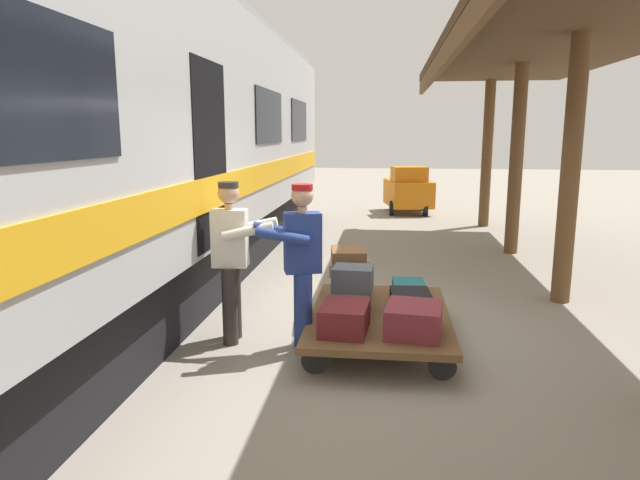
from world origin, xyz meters
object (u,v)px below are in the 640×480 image
at_px(suitcase_burgundy_valise, 414,320).
at_px(suitcase_black_hardshell, 411,304).
at_px(suitcase_red_plastic, 352,285).
at_px(baggage_tug, 408,191).
at_px(suitcase_maroon_trunk, 345,318).
at_px(suitcase_tan_vintage, 350,268).
at_px(suitcase_brown_leather, 348,256).
at_px(porter_in_overalls, 301,262).
at_px(suitcase_teal_softside, 409,290).
at_px(suitcase_slate_roller, 353,278).
at_px(train_car, 80,145).
at_px(luggage_cart, 380,317).
at_px(suitcase_olive_duffel, 349,301).
at_px(porter_by_door, 232,256).

distance_m(suitcase_burgundy_valise, suitcase_black_hardshell, 0.60).
xyz_separation_m(suitcase_red_plastic, baggage_tug, (-0.96, -9.38, 0.18)).
bearing_deg(suitcase_maroon_trunk, suitcase_tan_vintage, -88.65).
xyz_separation_m(suitcase_red_plastic, suitcase_brown_leather, (0.05, -0.04, 0.35)).
height_order(suitcase_tan_vintage, porter_in_overalls, porter_in_overalls).
bearing_deg(suitcase_burgundy_valise, suitcase_maroon_trunk, 0.00).
height_order(suitcase_teal_softside, suitcase_slate_roller, suitcase_slate_roller).
bearing_deg(suitcase_tan_vintage, train_car, 7.44).
bearing_deg(luggage_cart, suitcase_black_hardshell, 180.00).
bearing_deg(suitcase_teal_softside, suitcase_black_hardshell, 90.00).
xyz_separation_m(suitcase_red_plastic, suitcase_olive_duffel, (0.00, 0.60, -0.01)).
relative_size(suitcase_red_plastic, suitcase_black_hardshell, 0.84).
relative_size(suitcase_brown_leather, baggage_tug, 0.27).
distance_m(suitcase_olive_duffel, suitcase_tan_vintage, 0.65).
height_order(luggage_cart, porter_in_overalls, porter_in_overalls).
bearing_deg(suitcase_brown_leather, porter_in_overalls, 66.25).
distance_m(suitcase_black_hardshell, suitcase_slate_roller, 0.66).
relative_size(train_car, porter_in_overalls, 10.34).
height_order(luggage_cart, suitcase_burgundy_valise, suitcase_burgundy_valise).
bearing_deg(suitcase_black_hardshell, suitcase_slate_roller, -1.92).
xyz_separation_m(suitcase_red_plastic, suitcase_slate_roller, (-0.04, 0.58, 0.23)).
relative_size(train_car, suitcase_burgundy_valise, 30.35).
distance_m(luggage_cart, suitcase_red_plastic, 0.70).
height_order(suitcase_black_hardshell, suitcase_brown_leather, suitcase_brown_leather).
distance_m(train_car, suitcase_brown_leather, 3.25).
height_order(suitcase_maroon_trunk, suitcase_red_plastic, suitcase_maroon_trunk).
relative_size(suitcase_black_hardshell, porter_by_door, 0.37).
xyz_separation_m(suitcase_tan_vintage, suitcase_brown_leather, (0.03, -0.02, 0.15)).
bearing_deg(suitcase_tan_vintage, suitcase_red_plastic, 144.44).
bearing_deg(baggage_tug, suitcase_slate_roller, 84.70).
bearing_deg(suitcase_burgundy_valise, suitcase_slate_roller, -45.22).
bearing_deg(suitcase_red_plastic, porter_in_overalls, 62.62).
height_order(suitcase_maroon_trunk, suitcase_burgundy_valise, suitcase_burgundy_valise).
relative_size(suitcase_tan_vintage, baggage_tug, 0.25).
distance_m(suitcase_red_plastic, suitcase_teal_softside, 0.65).
bearing_deg(suitcase_teal_softside, baggage_tug, -91.89).
relative_size(luggage_cart, suitcase_black_hardshell, 3.45).
bearing_deg(suitcase_maroon_trunk, suitcase_slate_roller, -93.47).
xyz_separation_m(suitcase_olive_duffel, porter_by_door, (1.22, 0.14, 0.49)).
xyz_separation_m(suitcase_burgundy_valise, suitcase_black_hardshell, (0.00, -0.60, -0.03)).
bearing_deg(baggage_tug, suitcase_burgundy_valise, 88.32).
xyz_separation_m(suitcase_maroon_trunk, suitcase_burgundy_valise, (-0.65, 0.00, 0.01)).
bearing_deg(suitcase_brown_leather, suitcase_red_plastic, 146.87).
xyz_separation_m(suitcase_teal_softside, suitcase_tan_vintage, (0.68, -0.02, 0.24)).
height_order(suitcase_maroon_trunk, porter_by_door, porter_by_door).
distance_m(suitcase_maroon_trunk, suitcase_black_hardshell, 0.89).
height_order(luggage_cart, baggage_tug, baggage_tug).
bearing_deg(suitcase_burgundy_valise, suitcase_black_hardshell, -90.00).
bearing_deg(suitcase_red_plastic, suitcase_tan_vintage, -35.56).
bearing_deg(porter_in_overalls, baggage_tug, -97.92).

